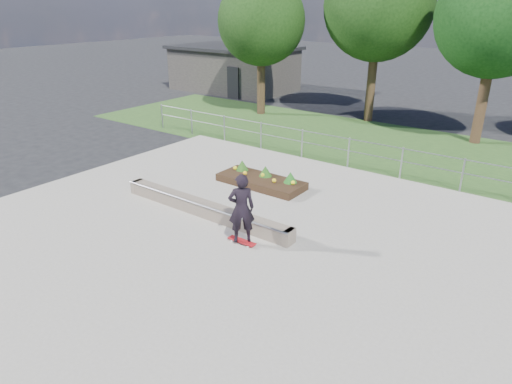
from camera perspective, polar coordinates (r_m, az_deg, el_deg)
ground at (r=11.64m, az=-5.24°, el=-7.06°), size 120.00×120.00×0.00m
grass_verge at (r=20.51m, az=15.65°, el=5.49°), size 30.00×8.00×0.02m
concrete_slab at (r=11.63m, az=-5.25°, el=-6.94°), size 15.00×15.00×0.06m
fence at (r=17.19m, az=11.52°, el=5.30°), size 20.06×0.06×1.20m
building at (r=33.18m, az=-2.79°, el=15.20°), size 8.40×5.40×3.00m
tree_far_left at (r=25.30m, az=0.67°, el=20.55°), size 4.55×4.55×7.15m
tree_mid_left at (r=24.33m, az=15.07°, el=21.54°), size 5.25×5.25×8.25m
tree_mid_right at (r=21.81m, az=28.03°, el=18.78°), size 4.90×4.90×7.70m
grind_ledge at (r=13.21m, az=-6.54°, el=-2.06°), size 6.00×0.44×0.43m
planter_bed at (r=15.34m, az=0.74°, el=1.57°), size 3.00×1.20×0.61m
skateboarder at (r=11.27m, az=-1.84°, el=-2.09°), size 0.80×0.77×1.89m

